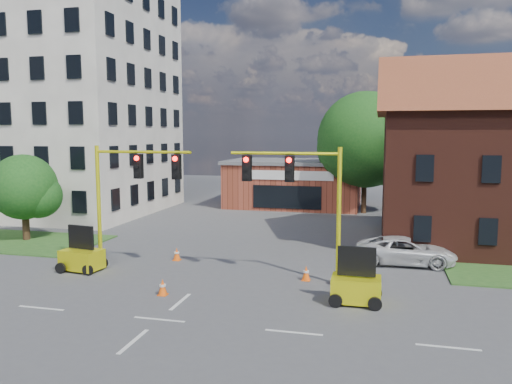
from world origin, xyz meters
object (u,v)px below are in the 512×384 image
at_px(trailer_west, 82,257).
at_px(signal_mast_east, 302,197).
at_px(trailer_east, 356,287).
at_px(pickup_white, 406,251).
at_px(signal_mast_west, 128,192).

bearing_deg(trailer_west, signal_mast_east, 13.27).
bearing_deg(trailer_east, signal_mast_east, 135.69).
height_order(signal_mast_east, trailer_west, signal_mast_east).
bearing_deg(signal_mast_east, pickup_white, 42.01).
height_order(trailer_east, pickup_white, trailer_east).
relative_size(signal_mast_east, trailer_west, 2.85).
xyz_separation_m(signal_mast_east, pickup_white, (4.80, 4.33, -3.21)).
bearing_deg(trailer_west, signal_mast_west, 30.35).
relative_size(signal_mast_west, signal_mast_east, 1.00).
bearing_deg(pickup_white, trailer_west, 106.56).
bearing_deg(pickup_white, trailer_east, 160.12).
xyz_separation_m(trailer_west, trailer_east, (13.45, -1.61, 0.01)).
bearing_deg(signal_mast_east, trailer_west, -175.49).
xyz_separation_m(signal_mast_east, trailer_east, (2.57, -2.47, -3.23)).
distance_m(trailer_west, pickup_white, 16.51).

